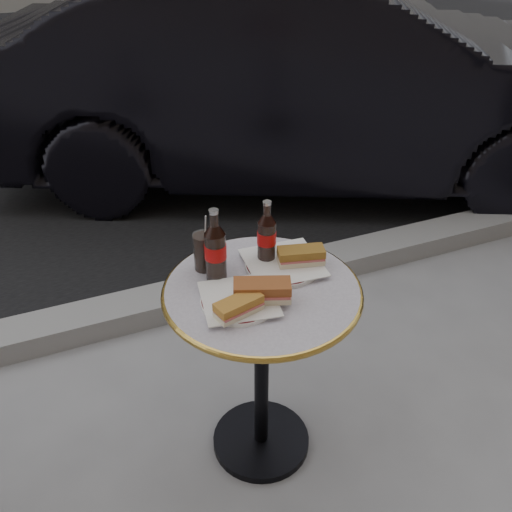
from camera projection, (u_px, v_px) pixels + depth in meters
name	position (u px, v px, depth m)	size (l,w,h in m)	color
ground	(261.00, 442.00, 2.16)	(80.00, 80.00, 0.00)	gray
asphalt_road	(77.00, 79.00, 6.00)	(40.00, 8.00, 0.00)	black
curb	(191.00, 297.00, 2.82)	(40.00, 0.20, 0.12)	gray
bistro_table	(262.00, 373.00, 1.96)	(0.62, 0.62, 0.73)	#BAB2C4
plate_left	(239.00, 301.00, 1.69)	(0.23, 0.23, 0.01)	white
plate_right	(283.00, 265.00, 1.85)	(0.25, 0.25, 0.01)	white
sandwich_left_a	(239.00, 307.00, 1.62)	(0.14, 0.07, 0.05)	#B6782E
sandwich_left_b	(262.00, 292.00, 1.67)	(0.17, 0.08, 0.06)	brown
sandwich_right	(301.00, 257.00, 1.83)	(0.15, 0.07, 0.05)	olive
cola_bottle_left	(215.00, 245.00, 1.73)	(0.07, 0.07, 0.25)	black
cola_bottle_right	(267.00, 232.00, 1.81)	(0.06, 0.06, 0.22)	black
cola_glass	(203.00, 252.00, 1.80)	(0.06, 0.06, 0.13)	black
parked_car	(310.00, 77.00, 3.71)	(4.23, 1.47, 1.39)	black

